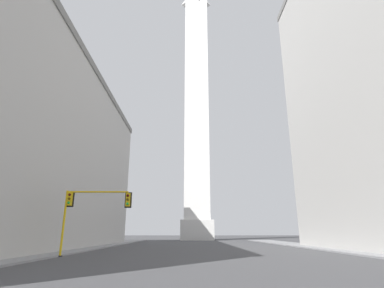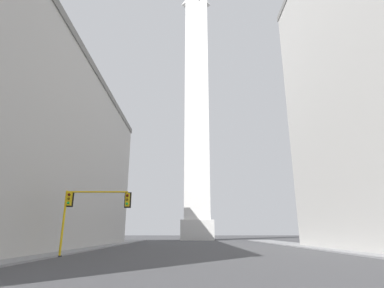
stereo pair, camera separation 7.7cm
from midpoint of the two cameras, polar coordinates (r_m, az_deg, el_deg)
sidewalk_left at (r=32.06m, az=-25.77°, el=-18.19°), size 5.00×92.04×0.15m
sidewalk_right at (r=33.66m, az=30.62°, el=-17.41°), size 5.00×92.04×0.15m
obelisk at (r=86.21m, az=0.80°, el=8.19°), size 8.19×8.19×78.21m
traffic_light_mid_left at (r=27.20m, az=-19.18°, el=-10.99°), size 5.70×0.50×5.31m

